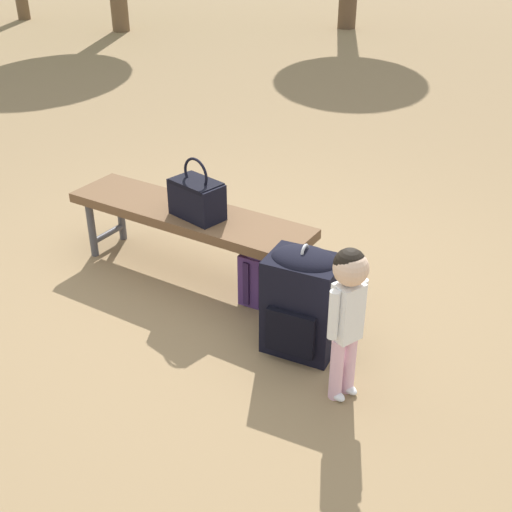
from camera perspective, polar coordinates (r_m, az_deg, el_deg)
name	(u,v)px	position (r m, az deg, el deg)	size (l,w,h in m)	color
ground_plane	(248,296)	(3.93, -0.75, -3.56)	(40.00, 40.00, 0.00)	#8C704C
park_bench	(188,219)	(3.98, -5.95, 3.27)	(1.65, 0.78, 0.45)	brown
handbag	(197,197)	(3.82, -5.21, 5.17)	(0.33, 0.20, 0.37)	black
child_standing	(348,303)	(2.94, 8.06, -4.09)	(0.16, 0.21, 0.80)	#E5B2C6
backpack_large	(303,298)	(3.35, 4.11, -3.73)	(0.44, 0.40, 0.62)	black
backpack_small	(261,275)	(3.77, 0.45, -1.71)	(0.26, 0.23, 0.37)	#4C2D66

